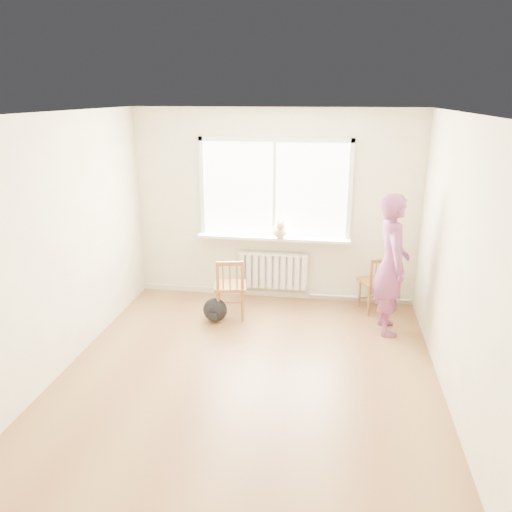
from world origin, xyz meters
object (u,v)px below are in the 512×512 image
at_px(chair_left, 230,289).
at_px(backpack, 215,310).
at_px(person, 391,265).
at_px(chair_right, 377,284).
at_px(cat, 280,230).

bearing_deg(chair_left, backpack, 21.62).
xyz_separation_m(person, backpack, (-2.21, -0.08, -0.72)).
xyz_separation_m(chair_right, backpack, (-2.11, -0.64, -0.25)).
bearing_deg(backpack, chair_right, 16.86).
height_order(chair_left, chair_right, chair_left).
distance_m(person, cat, 1.61).
xyz_separation_m(chair_left, chair_right, (1.92, 0.52, -0.02)).
xyz_separation_m(person, cat, (-1.44, 0.70, 0.19)).
distance_m(chair_left, chair_right, 1.99).
height_order(chair_left, backpack, chair_left).
distance_m(cat, backpack, 1.42).
relative_size(chair_right, backpack, 2.52).
height_order(chair_left, person, person).
relative_size(cat, backpack, 1.43).
bearing_deg(chair_right, chair_left, -6.97).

